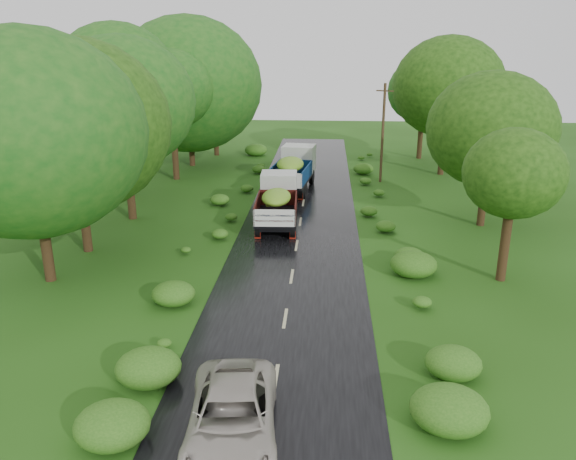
# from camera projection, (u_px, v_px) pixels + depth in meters

# --- Properties ---
(ground) EXTENTS (120.00, 120.00, 0.00)m
(ground) POSITION_uv_depth(u_px,v_px,m) (276.00, 379.00, 17.41)
(ground) COLOR #1D420E
(ground) RESTS_ON ground
(road) EXTENTS (6.50, 80.00, 0.02)m
(road) POSITION_uv_depth(u_px,v_px,m) (287.00, 307.00, 22.14)
(road) COLOR black
(road) RESTS_ON ground
(road_lines) EXTENTS (0.12, 69.60, 0.00)m
(road_lines) POSITION_uv_depth(u_px,v_px,m) (289.00, 295.00, 23.08)
(road_lines) COLOR #BFB78C
(road_lines) RESTS_ON road
(truck_near) EXTENTS (2.38, 6.17, 2.56)m
(truck_near) POSITION_uv_depth(u_px,v_px,m) (278.00, 199.00, 31.81)
(truck_near) COLOR black
(truck_near) RESTS_ON ground
(truck_far) EXTENTS (3.11, 6.80, 2.76)m
(truck_far) POSITION_uv_depth(u_px,v_px,m) (294.00, 167.00, 39.32)
(truck_far) COLOR black
(truck_far) RESTS_ON ground
(car) EXTENTS (2.78, 5.20, 1.39)m
(car) POSITION_uv_depth(u_px,v_px,m) (232.00, 417.00, 14.51)
(car) COLOR #B6ADA2
(car) RESTS_ON road
(utility_pole) EXTENTS (1.21, 0.49, 7.15)m
(utility_pole) POSITION_uv_depth(u_px,v_px,m) (383.00, 132.00, 40.65)
(utility_pole) COLOR #382616
(utility_pole) RESTS_ON ground
(trees_left) EXTENTS (7.35, 32.79, 9.46)m
(trees_left) POSITION_uv_depth(u_px,v_px,m) (146.00, 97.00, 35.79)
(trees_left) COLOR black
(trees_left) RESTS_ON ground
(trees_right) EXTENTS (4.74, 30.27, 8.54)m
(trees_right) POSITION_uv_depth(u_px,v_px,m) (455.00, 105.00, 37.81)
(trees_right) COLOR black
(trees_right) RESTS_ON ground
(shrubs) EXTENTS (11.90, 44.00, 0.70)m
(shrubs) POSITION_uv_depth(u_px,v_px,m) (299.00, 227.00, 30.54)
(shrubs) COLOR #265C15
(shrubs) RESTS_ON ground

